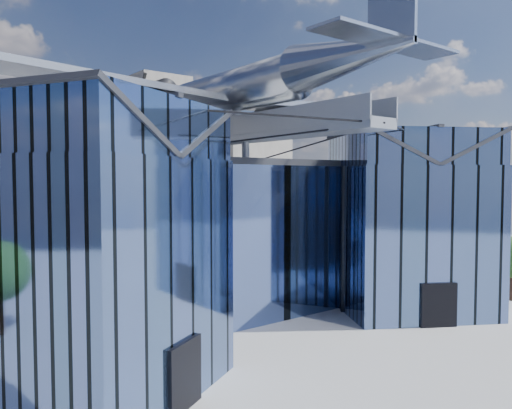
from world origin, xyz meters
TOP-DOWN VIEW (x-y plane):
  - ground_plane at (0.00, 0.00)m, footprint 120.00×120.00m
  - museum at (0.00, 5.82)m, footprint 32.88×24.50m
  - bg_towers at (1.45, 50.49)m, footprint 77.00×24.50m
  - tree_side_e at (26.44, 1.65)m, footprint 3.96×3.96m

SIDE VIEW (x-z plane):
  - ground_plane at x=0.00m, z-range 0.00..0.00m
  - tree_side_e at x=26.44m, z-range 0.94..6.26m
  - museum at x=0.00m, z-range -3.26..14.34m
  - bg_towers at x=1.45m, z-range -2.99..23.01m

